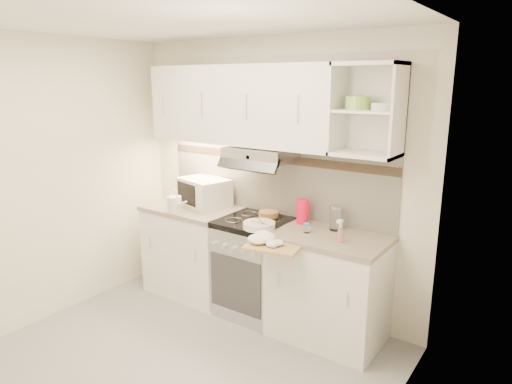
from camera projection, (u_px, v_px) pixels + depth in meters
ground at (170, 370)px, 3.43m from camera, size 3.00×3.00×0.00m
room_shell at (197, 149)px, 3.33m from camera, size 3.04×2.84×2.52m
base_cabinet_left at (194, 251)px, 4.62m from camera, size 0.90×0.60×0.86m
worktop_left at (193, 209)px, 4.51m from camera, size 0.92×0.62×0.04m
base_cabinet_right at (328, 289)px, 3.78m from camera, size 0.90×0.60×0.86m
worktop_right at (330, 238)px, 3.67m from camera, size 0.92×0.62×0.04m
electric_range at (255, 266)px, 4.19m from camera, size 0.60×0.60×0.90m
microwave at (204, 192)px, 4.53m from camera, size 0.55×0.46×0.27m
watering_can at (175, 203)px, 4.32m from camera, size 0.27×0.14×0.23m
plate_stack at (259, 225)px, 3.85m from camera, size 0.27×0.27×0.06m
bread_loaf at (269, 214)px, 4.18m from camera, size 0.18×0.18×0.05m
pink_pitcher at (303, 211)px, 3.97m from camera, size 0.11×0.11×0.21m
glass_jar at (336, 218)px, 3.78m from camera, size 0.11×0.11×0.21m
spice_jar at (307, 228)px, 3.73m from camera, size 0.05×0.05×0.08m
spray_bottle at (340, 232)px, 3.51m from camera, size 0.07×0.07×0.19m
cutting_board at (275, 245)px, 3.55m from camera, size 0.48×0.45×0.02m
dish_towel at (267, 239)px, 3.53m from camera, size 0.35×0.32×0.08m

